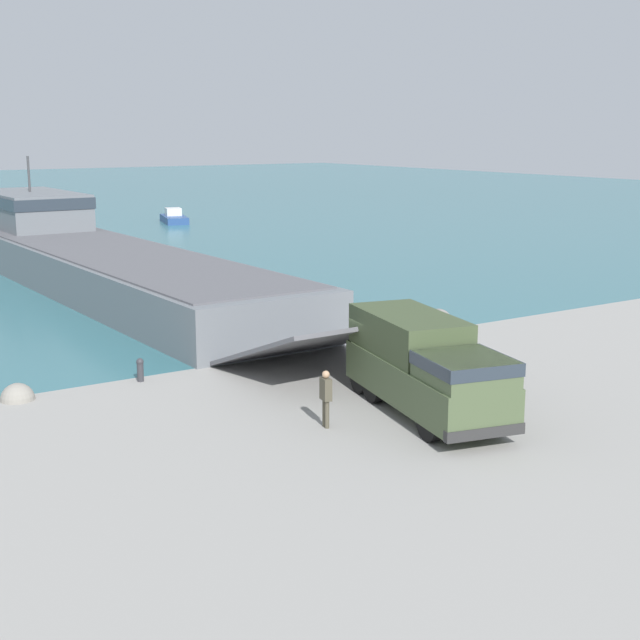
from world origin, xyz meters
name	(u,v)px	position (x,y,z in m)	size (l,w,h in m)	color
ground_plane	(385,389)	(0.00, 0.00, 0.00)	(240.00, 240.00, 0.00)	gray
landing_craft	(87,253)	(-1.12, 27.61, 1.69)	(7.98, 44.10, 7.11)	slate
military_truck	(425,366)	(-0.61, -2.81, 1.56)	(4.04, 7.78, 3.00)	#475638
soldier_on_ramp	(326,395)	(-3.98, -2.24, 1.03)	(0.32, 0.48, 1.77)	#4C4738
moored_boat_a	(174,218)	(17.45, 56.83, 0.46)	(3.40, 5.76, 1.38)	navy
mooring_bollard	(140,369)	(-6.74, 5.59, 0.46)	(0.27, 0.27, 0.85)	#333338
shoreline_rock_a	(438,322)	(8.74, 7.38, 0.00)	(1.29, 1.29, 1.29)	gray
shoreline_rock_b	(381,338)	(4.57, 6.29, 0.00)	(1.07, 1.07, 1.07)	gray
shoreline_rock_c	(18,400)	(-11.04, 5.71, 0.00)	(1.14, 1.14, 1.14)	gray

